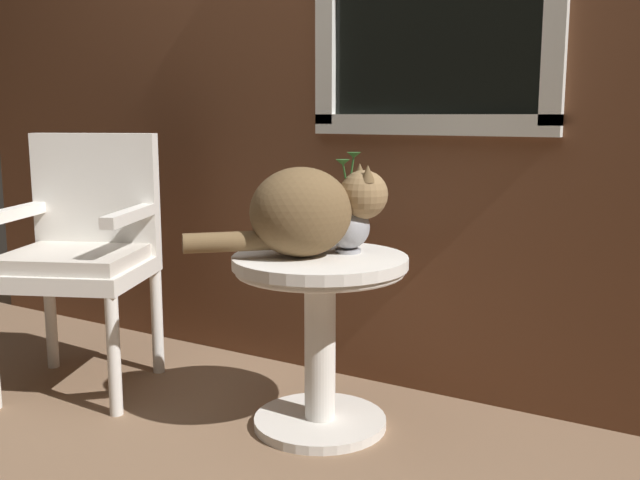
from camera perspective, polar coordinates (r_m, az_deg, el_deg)
ground_plane at (r=2.37m, az=-6.19°, el=-15.00°), size 6.00×6.00×0.00m
back_wall at (r=2.71m, az=2.30°, el=16.48°), size 4.00×0.07×2.60m
wicker_side_table at (r=2.29m, az=-0.00°, el=-5.55°), size 0.55×0.55×0.56m
wicker_chair at (r=2.77m, az=-18.10°, el=-0.39°), size 0.62×0.61×0.92m
cat at (r=2.22m, az=-1.04°, el=2.32°), size 0.49×0.49×0.28m
pewter_vase_with_ivy at (r=2.29m, az=2.21°, el=1.39°), size 0.14×0.14×0.32m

